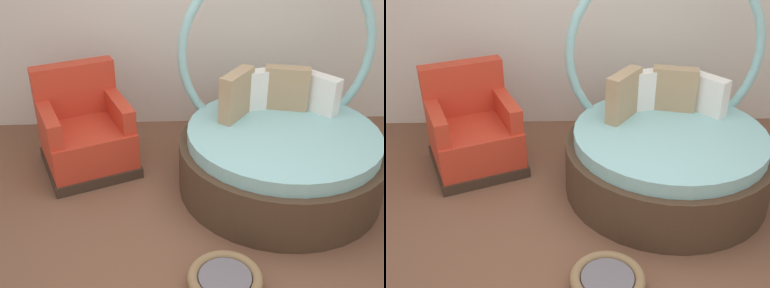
% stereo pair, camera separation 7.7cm
% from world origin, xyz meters
% --- Properties ---
extents(ground_plane, '(8.00, 8.00, 0.02)m').
position_xyz_m(ground_plane, '(0.00, 0.00, -0.01)').
color(ground_plane, brown).
extents(round_daybed, '(1.76, 1.76, 1.96)m').
position_xyz_m(round_daybed, '(0.53, 0.86, 0.39)').
color(round_daybed, '#473323').
rests_on(round_daybed, ground_plane).
extents(red_armchair, '(1.04, 1.04, 0.94)m').
position_xyz_m(red_armchair, '(-1.21, 1.25, 0.33)').
color(red_armchair, '#38281E').
rests_on(red_armchair, ground_plane).
extents(pet_basket, '(0.51, 0.51, 0.13)m').
position_xyz_m(pet_basket, '(-0.07, -0.39, 0.07)').
color(pet_basket, '#8E704C').
rests_on(pet_basket, ground_plane).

